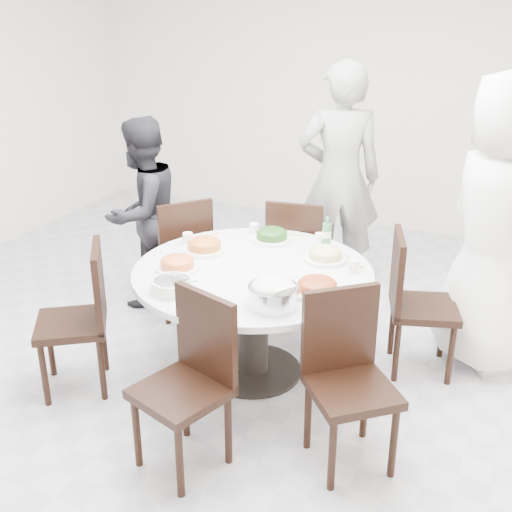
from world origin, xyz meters
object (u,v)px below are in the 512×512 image
at_px(chair_se, 352,386).
at_px(dining_table, 253,322).
at_px(chair_ne, 424,305).
at_px(chair_n, 299,255).
at_px(chair_nw, 178,255).
at_px(diner_left, 143,213).
at_px(chair_sw, 71,321).
at_px(soup_bowl, 172,286).
at_px(rice_bowl, 273,296).
at_px(diner_right, 497,226).
at_px(diner_middle, 339,179).
at_px(chair_s, 180,389).
at_px(beverage_bottle, 327,232).

bearing_deg(chair_se, dining_table, 103.99).
height_order(chair_ne, chair_n, same).
relative_size(chair_nw, diner_left, 0.64).
xyz_separation_m(chair_nw, chair_sw, (-0.06, -1.20, 0.00)).
height_order(dining_table, soup_bowl, soup_bowl).
bearing_deg(chair_n, rice_bowl, 96.58).
xyz_separation_m(diner_right, diner_middle, (-1.28, 0.74, -0.03)).
xyz_separation_m(dining_table, diner_middle, (0.07, 1.55, 0.57)).
relative_size(dining_table, chair_nw, 1.58).
distance_m(chair_s, diner_left, 2.07).
xyz_separation_m(dining_table, rice_bowl, (0.31, -0.41, 0.43)).
height_order(chair_n, soup_bowl, chair_n).
bearing_deg(soup_bowl, dining_table, 58.69).
distance_m(chair_ne, diner_left, 2.25).
height_order(chair_ne, diner_right, diner_right).
height_order(dining_table, chair_se, chair_se).
relative_size(chair_s, diner_middle, 0.50).
bearing_deg(chair_ne, beverage_bottle, 68.31).
relative_size(chair_se, rice_bowl, 3.40).
bearing_deg(chair_se, soup_bowl, 133.87).
relative_size(chair_sw, diner_left, 0.64).
bearing_deg(chair_n, diner_right, 166.02).
relative_size(chair_nw, beverage_bottle, 4.53).
height_order(chair_nw, rice_bowl, chair_nw).
distance_m(dining_table, diner_right, 1.68).
distance_m(dining_table, chair_n, 0.96).
bearing_deg(chair_n, chair_s, 84.29).
bearing_deg(diner_middle, beverage_bottle, 78.06).
height_order(dining_table, diner_right, diner_right).
xyz_separation_m(diner_middle, soup_bowl, (-0.36, -2.03, -0.16)).
bearing_deg(dining_table, diner_right, 30.90).
height_order(dining_table, chair_sw, chair_sw).
distance_m(chair_sw, diner_right, 2.75).
height_order(chair_ne, chair_s, same).
distance_m(chair_ne, soup_bowl, 1.65).
distance_m(dining_table, rice_bowl, 0.68).
distance_m(dining_table, chair_se, 1.02).
xyz_separation_m(chair_n, diner_middle, (0.12, 0.59, 0.47)).
relative_size(dining_table, diner_right, 0.77).
bearing_deg(chair_se, chair_nw, 105.07).
distance_m(diner_middle, beverage_bottle, 1.03).
bearing_deg(diner_right, chair_se, 119.31).
height_order(chair_s, chair_se, same).
distance_m(chair_s, beverage_bottle, 1.59).
bearing_deg(rice_bowl, chair_ne, 53.19).
relative_size(chair_n, rice_bowl, 3.40).
relative_size(diner_middle, rice_bowl, 6.74).
bearing_deg(beverage_bottle, diner_middle, 102.82).
relative_size(chair_ne, soup_bowl, 3.95).
bearing_deg(beverage_bottle, chair_sw, -137.33).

